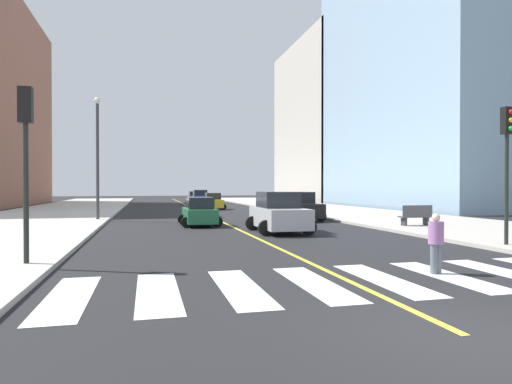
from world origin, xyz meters
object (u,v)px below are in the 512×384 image
(traffic_light_near_corner, at_px, (507,148))
(traffic_light_far_corner, at_px, (26,140))
(car_yellow_second, at_px, (213,202))
(car_silver_fourth, at_px, (279,213))
(park_bench, at_px, (416,216))
(street_lamp, at_px, (98,148))
(pedestrian_crossing, at_px, (436,241))
(car_blue_fifth, at_px, (200,198))
(car_gray_sixth, at_px, (195,198))
(car_green_third, at_px, (200,212))
(car_black_nearest, at_px, (299,207))

(traffic_light_near_corner, xyz_separation_m, traffic_light_far_corner, (-16.13, -0.11, -0.11))
(car_yellow_second, distance_m, car_silver_fourth, 23.17)
(park_bench, relative_size, street_lamp, 0.23)
(car_yellow_second, xyz_separation_m, pedestrian_crossing, (0.83, -34.34, 0.09))
(car_silver_fourth, distance_m, street_lamp, 14.05)
(car_blue_fifth, relative_size, traffic_light_far_corner, 0.88)
(car_gray_sixth, xyz_separation_m, traffic_light_near_corner, (6.48, -47.67, 2.92))
(car_blue_fifth, xyz_separation_m, park_bench, (7.86, -34.13, -0.20))
(car_silver_fourth, relative_size, street_lamp, 0.57)
(car_yellow_second, bearing_deg, pedestrian_crossing, 93.12)
(car_silver_fourth, bearing_deg, car_gray_sixth, -89.52)
(car_yellow_second, bearing_deg, car_blue_fifth, -88.28)
(traffic_light_near_corner, height_order, pedestrian_crossing, traffic_light_near_corner)
(car_green_third, distance_m, car_gray_sixth, 35.58)
(car_black_nearest, xyz_separation_m, car_yellow_second, (-3.54, 15.92, -0.12))
(car_gray_sixth, relative_size, traffic_light_near_corner, 0.73)
(car_yellow_second, height_order, car_blue_fifth, car_blue_fifth)
(car_blue_fifth, relative_size, car_gray_sixth, 1.16)
(pedestrian_crossing, bearing_deg, car_gray_sixth, 73.92)
(car_silver_fourth, xyz_separation_m, car_gray_sixth, (-0.04, 40.02, -0.18))
(car_silver_fourth, xyz_separation_m, park_bench, (7.93, 0.24, -0.26))
(park_bench, bearing_deg, car_blue_fifth, 14.00)
(car_blue_fifth, height_order, street_lamp, street_lamp)
(car_blue_fifth, bearing_deg, car_yellow_second, 91.39)
(car_yellow_second, xyz_separation_m, car_green_third, (-3.51, -18.56, 0.00))
(traffic_light_far_corner, height_order, pedestrian_crossing, traffic_light_far_corner)
(car_blue_fifth, bearing_deg, car_black_nearest, 98.84)
(car_black_nearest, height_order, traffic_light_near_corner, traffic_light_near_corner)
(car_black_nearest, bearing_deg, car_blue_fifth, -84.79)
(car_blue_fifth, distance_m, pedestrian_crossing, 45.55)
(car_blue_fifth, bearing_deg, park_bench, 104.37)
(traffic_light_far_corner, bearing_deg, car_green_third, 63.24)
(park_bench, height_order, street_lamp, street_lamp)
(car_silver_fourth, xyz_separation_m, pedestrian_crossing, (0.91, -11.17, -0.08))
(car_green_third, bearing_deg, street_lamp, 140.66)
(car_yellow_second, height_order, car_silver_fourth, car_silver_fourth)
(traffic_light_near_corner, xyz_separation_m, park_bench, (1.48, 7.89, -3.00))
(traffic_light_far_corner, bearing_deg, pedestrian_crossing, -17.82)
(car_black_nearest, distance_m, car_blue_fifth, 27.36)
(car_black_nearest, height_order, car_green_third, car_black_nearest)
(car_yellow_second, distance_m, traffic_light_near_corner, 31.61)
(car_silver_fourth, relative_size, traffic_light_far_corner, 0.93)
(car_green_third, xyz_separation_m, pedestrian_crossing, (4.35, -15.78, 0.09))
(traffic_light_near_corner, distance_m, street_lamp, 23.52)
(traffic_light_far_corner, bearing_deg, car_yellow_second, 72.50)
(street_lamp, bearing_deg, car_blue_fifth, 68.79)
(car_yellow_second, height_order, traffic_light_near_corner, traffic_light_near_corner)
(car_black_nearest, xyz_separation_m, car_gray_sixth, (-3.65, 32.78, -0.13))
(car_yellow_second, distance_m, car_gray_sixth, 16.86)
(car_yellow_second, distance_m, car_blue_fifth, 11.21)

